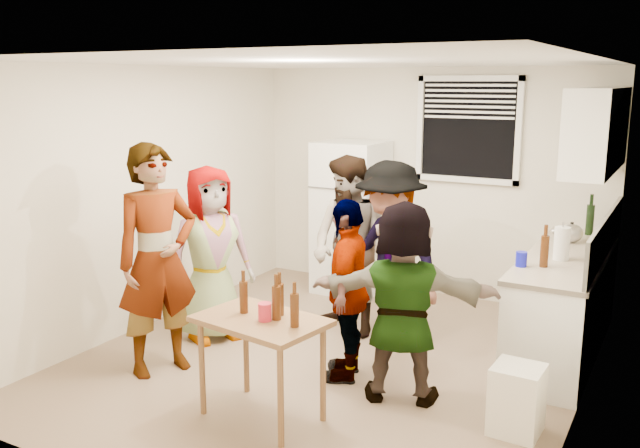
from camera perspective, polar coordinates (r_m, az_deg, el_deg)
The scene contains 23 objects.
room at distance 5.95m, azimuth 0.92°, elevation -11.35°, with size 4.00×4.50×2.50m, color silver, non-canonical shape.
window at distance 7.36m, azimuth 12.35°, elevation 7.76°, with size 1.12×0.10×1.06m, color white, non-canonical shape.
refrigerator at distance 7.63m, azimuth 2.63°, elevation 0.58°, with size 0.70×0.70×1.70m, color white.
counter_lower at distance 6.33m, azimuth 19.86°, elevation -6.46°, with size 0.60×2.20×0.86m, color white.
countertop at distance 6.21m, azimuth 20.16°, elevation -2.51°, with size 0.64×2.22×0.04m, color #C4B39C.
backsplash at distance 6.13m, azimuth 22.91°, elevation -0.99°, with size 0.03×2.20×0.36m, color #AAA79B.
upper_cabinets at distance 6.23m, azimuth 22.35°, elevation 7.36°, with size 0.34×1.60×0.70m, color white.
kettle at distance 6.64m, azimuth 20.35°, elevation -1.45°, with size 0.24×0.20×0.20m, color silver, non-canonical shape.
paper_towel at distance 5.97m, azimuth 19.60°, elevation -2.84°, with size 0.13×0.13×0.28m, color white.
wine_bottle at distance 7.03m, azimuth 21.69°, elevation -0.84°, with size 0.07×0.07×0.29m, color black.
beer_bottle_counter at distance 5.70m, azimuth 18.29°, elevation -3.44°, with size 0.07×0.07×0.25m, color #47230C.
blue_cup at distance 5.66m, azimuth 16.56°, elevation -3.44°, with size 0.09×0.09×0.12m, color #1214C6.
picture_frame at distance 6.77m, azimuth 22.90°, elevation -0.73°, with size 0.02×0.18×0.15m, color #DCC54C.
trash_bin at distance 4.91m, azimuth 16.25°, elevation -13.90°, with size 0.32×0.32×0.48m, color white.
serving_table at distance 5.05m, azimuth -4.85°, elevation -15.85°, with size 0.88×0.59×0.74m, color brown, non-canonical shape.
beer_bottle_table at distance 4.72m, azimuth -3.67°, elevation -8.03°, with size 0.06×0.06×0.24m, color #47230C.
red_cup at distance 4.71m, azimuth -4.66°, elevation -8.10°, with size 0.09×0.09×0.12m, color red.
guest_grey at distance 6.52m, azimuth -8.96°, elevation -9.37°, with size 0.79×1.62×0.51m, color gray.
guest_stripe at distance 5.91m, azimuth -13.07°, elevation -11.83°, with size 0.69×1.89×0.45m, color #141933.
guest_back_left at distance 6.56m, azimuth 2.47°, elevation -9.06°, with size 0.82×1.69×0.64m, color brown.
guest_back_right at distance 6.28m, azimuth 5.73°, elevation -10.10°, with size 1.09×1.68×0.62m, color #47474C.
guest_black at distance 5.65m, azimuth 2.29°, elevation -12.66°, with size 0.86×1.47×0.36m, color black.
guest_orange at distance 5.33m, azimuth 6.77°, elevation -14.32°, with size 1.42×1.53×0.45m, color #C36840.
Camera 1 is at (2.57, -4.82, 2.35)m, focal length 38.00 mm.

